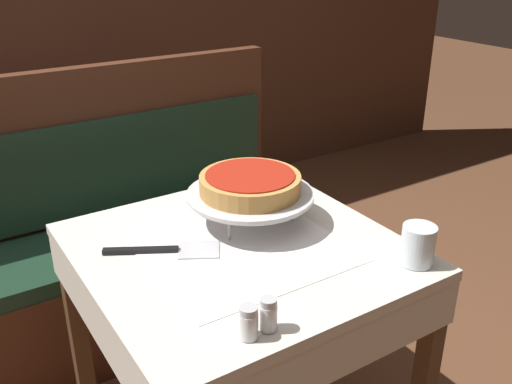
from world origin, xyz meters
name	(u,v)px	position (x,y,z in m)	size (l,w,h in m)	color
dining_table_front	(240,278)	(0.00, 0.00, 0.67)	(0.80, 0.80, 0.77)	beige
dining_table_rear	(62,132)	(-0.05, 1.56, 0.66)	(0.58, 0.58, 0.78)	red
booth_bench	(112,264)	(-0.10, 0.82, 0.33)	(1.59, 0.46, 1.08)	#4C2819
back_wall_panel	(32,4)	(0.00, 2.01, 1.20)	(6.00, 0.04, 2.40)	#4C2D1E
pizza_pan_stand	(250,196)	(0.10, 0.10, 0.85)	(0.36, 0.36, 0.09)	#ADADB2
deep_dish_pizza	(250,183)	(0.10, 0.10, 0.89)	(0.28, 0.28, 0.06)	#C68E47
pizza_server	(167,250)	(-0.17, 0.07, 0.77)	(0.29, 0.19, 0.01)	#BCBCC1
water_glass_near	(418,245)	(0.33, -0.31, 0.82)	(0.08, 0.08, 0.10)	silver
salt_shaker	(249,322)	(-0.18, -0.33, 0.81)	(0.04, 0.04, 0.07)	silver
pepper_shaker	(268,314)	(-0.13, -0.33, 0.81)	(0.04, 0.04, 0.07)	silver
condiment_caddy	(78,100)	(0.03, 1.49, 0.82)	(0.14, 0.14, 0.15)	black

